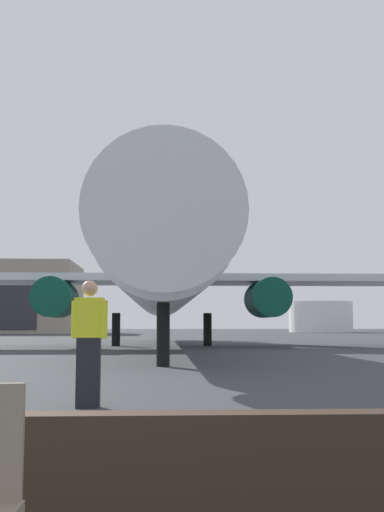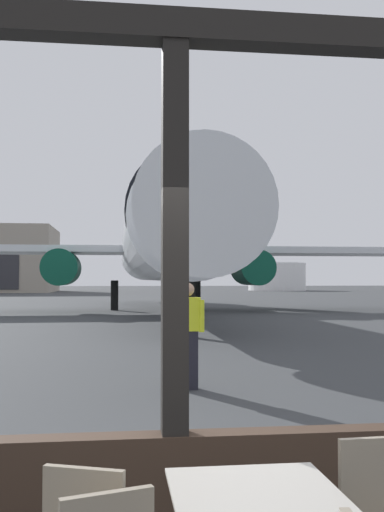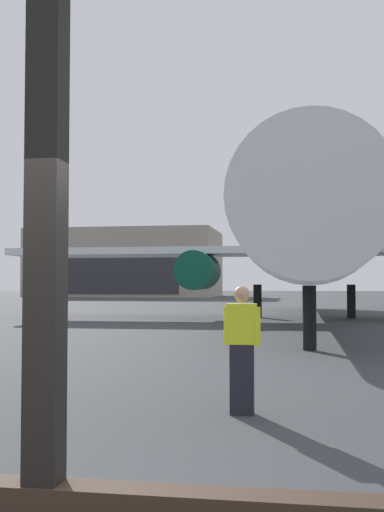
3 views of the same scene
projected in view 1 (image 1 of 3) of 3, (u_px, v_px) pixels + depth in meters
ground_plane at (136, 341)px, 43.31m from camera, size 220.00×220.00×0.00m
airplane at (162, 272)px, 31.21m from camera, size 30.22×34.92×10.70m
ground_crew_worker at (89, 341)px, 8.80m from camera, size 0.52×0.30×1.74m
fuel_storage_tank at (321, 317)px, 91.49m from camera, size 9.04×9.04×4.33m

